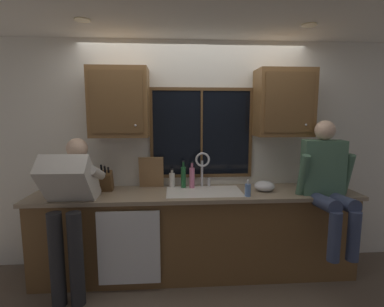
% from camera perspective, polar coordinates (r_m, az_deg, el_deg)
% --- Properties ---
extents(back_wall, '(5.75, 0.12, 2.55)m').
position_cam_1_polar(back_wall, '(3.35, 0.27, -0.12)').
color(back_wall, silver).
rests_on(back_wall, floor).
extents(ceiling_downlight_left, '(0.14, 0.14, 0.01)m').
position_cam_1_polar(ceiling_downlight_left, '(2.87, -21.05, 23.63)').
color(ceiling_downlight_left, '#FFEAB2').
extents(ceiling_downlight_right, '(0.14, 0.14, 0.01)m').
position_cam_1_polar(ceiling_downlight_right, '(3.03, 22.37, 22.67)').
color(ceiling_downlight_right, '#FFEAB2').
extents(window_glass, '(1.10, 0.02, 0.95)m').
position_cam_1_polar(window_glass, '(3.26, 1.91, 4.08)').
color(window_glass, black).
extents(window_frame_top, '(1.17, 0.02, 0.04)m').
position_cam_1_polar(window_frame_top, '(3.25, 1.97, 12.75)').
color(window_frame_top, brown).
extents(window_frame_bottom, '(1.17, 0.02, 0.04)m').
position_cam_1_polar(window_frame_bottom, '(3.32, 1.89, -4.44)').
color(window_frame_bottom, brown).
extents(window_frame_left, '(0.04, 0.02, 0.95)m').
position_cam_1_polar(window_frame_left, '(3.24, -8.12, 3.99)').
color(window_frame_left, brown).
extents(window_frame_right, '(0.03, 0.02, 0.95)m').
position_cam_1_polar(window_frame_right, '(3.36, 11.64, 4.03)').
color(window_frame_right, brown).
extents(window_mullion_center, '(0.02, 0.02, 0.95)m').
position_cam_1_polar(window_mullion_center, '(3.25, 1.93, 4.07)').
color(window_mullion_center, brown).
extents(lower_cabinet_run, '(3.35, 0.58, 0.88)m').
position_cam_1_polar(lower_cabinet_run, '(3.24, 0.72, -15.80)').
color(lower_cabinet_run, brown).
rests_on(lower_cabinet_run, floor).
extents(countertop, '(3.41, 0.62, 0.04)m').
position_cam_1_polar(countertop, '(3.06, 0.77, -8.06)').
color(countertop, gray).
rests_on(countertop, lower_cabinet_run).
extents(dishwasher_front, '(0.60, 0.02, 0.74)m').
position_cam_1_polar(dishwasher_front, '(2.97, -12.49, -17.97)').
color(dishwasher_front, white).
extents(upper_cabinet_left, '(0.60, 0.36, 0.72)m').
position_cam_1_polar(upper_cabinet_left, '(3.13, -14.29, 9.82)').
color(upper_cabinet_left, brown).
extents(upper_cabinet_right, '(0.60, 0.36, 0.72)m').
position_cam_1_polar(upper_cabinet_right, '(3.31, 17.85, 9.57)').
color(upper_cabinet_right, brown).
extents(sink, '(0.80, 0.46, 0.21)m').
position_cam_1_polar(sink, '(3.10, 2.40, -9.35)').
color(sink, white).
rests_on(sink, lower_cabinet_run).
extents(faucet, '(0.18, 0.09, 0.40)m').
position_cam_1_polar(faucet, '(3.19, 2.22, -2.36)').
color(faucet, silver).
rests_on(faucet, countertop).
extents(person_standing, '(0.53, 0.71, 1.50)m').
position_cam_1_polar(person_standing, '(2.94, -23.19, -8.58)').
color(person_standing, '#262628').
rests_on(person_standing, floor).
extents(person_sitting_on_counter, '(0.54, 0.63, 1.26)m').
position_cam_1_polar(person_sitting_on_counter, '(3.15, 25.42, -4.58)').
color(person_sitting_on_counter, '#384260').
rests_on(person_sitting_on_counter, countertop).
extents(knife_block, '(0.12, 0.18, 0.32)m').
position_cam_1_polar(knife_block, '(3.20, -16.70, -5.34)').
color(knife_block, brown).
rests_on(knife_block, countertop).
extents(cutting_board, '(0.27, 0.09, 0.35)m').
position_cam_1_polar(cutting_board, '(3.23, -8.14, -3.74)').
color(cutting_board, '#997047').
rests_on(cutting_board, countertop).
extents(mixing_bowl, '(0.22, 0.22, 0.11)m').
position_cam_1_polar(mixing_bowl, '(3.20, 14.26, -6.33)').
color(mixing_bowl, silver).
rests_on(mixing_bowl, countertop).
extents(soap_dispenser, '(0.06, 0.07, 0.18)m').
position_cam_1_polar(soap_dispenser, '(2.94, 11.10, -7.13)').
color(soap_dispenser, '#668CCC').
rests_on(soap_dispenser, countertop).
extents(bottle_green_glass, '(0.06, 0.06, 0.29)m').
position_cam_1_polar(bottle_green_glass, '(3.19, -0.01, -4.75)').
color(bottle_green_glass, pink).
rests_on(bottle_green_glass, countertop).
extents(bottle_tall_clear, '(0.07, 0.07, 0.21)m').
position_cam_1_polar(bottle_tall_clear, '(3.25, -4.02, -5.20)').
color(bottle_tall_clear, silver).
rests_on(bottle_tall_clear, countertop).
extents(bottle_amber_small, '(0.06, 0.06, 0.31)m').
position_cam_1_polar(bottle_amber_small, '(3.20, -1.73, -4.64)').
color(bottle_amber_small, '#1E592D').
rests_on(bottle_amber_small, countertop).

